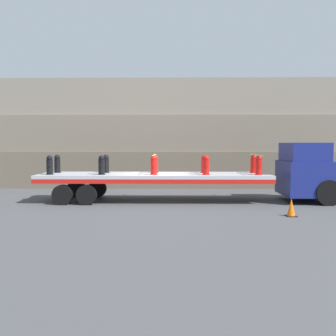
% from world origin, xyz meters
% --- Properties ---
extents(ground_plane, '(120.00, 120.00, 0.00)m').
position_xyz_m(ground_plane, '(0.00, 0.00, 0.00)').
color(ground_plane, '#474749').
extents(rock_cliff, '(60.00, 3.30, 6.77)m').
position_xyz_m(rock_cliff, '(0.00, 6.57, 3.38)').
color(rock_cliff, '#665B4C').
rests_on(rock_cliff, ground_plane).
extents(truck_cab, '(2.52, 2.72, 2.79)m').
position_xyz_m(truck_cab, '(7.40, 0.00, 1.40)').
color(truck_cab, navy).
rests_on(truck_cab, ground_plane).
extents(flatbed_trailer, '(10.88, 2.69, 1.32)m').
position_xyz_m(flatbed_trailer, '(-0.61, 0.00, 1.09)').
color(flatbed_trailer, '#B2B2B7').
rests_on(flatbed_trailer, ground_plane).
extents(fire_hydrant_black_near_0, '(0.36, 0.52, 0.89)m').
position_xyz_m(fire_hydrant_black_near_0, '(-4.84, -0.57, 1.75)').
color(fire_hydrant_black_near_0, black).
rests_on(fire_hydrant_black_near_0, flatbed_trailer).
extents(fire_hydrant_black_far_0, '(0.36, 0.52, 0.89)m').
position_xyz_m(fire_hydrant_black_far_0, '(-4.84, 0.57, 1.75)').
color(fire_hydrant_black_far_0, black).
rests_on(fire_hydrant_black_far_0, flatbed_trailer).
extents(fire_hydrant_black_near_1, '(0.36, 0.52, 0.89)m').
position_xyz_m(fire_hydrant_black_near_1, '(-2.42, -0.57, 1.75)').
color(fire_hydrant_black_near_1, black).
rests_on(fire_hydrant_black_near_1, flatbed_trailer).
extents(fire_hydrant_black_far_1, '(0.36, 0.52, 0.89)m').
position_xyz_m(fire_hydrant_black_far_1, '(-2.42, 0.57, 1.75)').
color(fire_hydrant_black_far_1, black).
rests_on(fire_hydrant_black_far_1, flatbed_trailer).
extents(fire_hydrant_red_near_2, '(0.36, 0.52, 0.89)m').
position_xyz_m(fire_hydrant_red_near_2, '(0.00, -0.57, 1.75)').
color(fire_hydrant_red_near_2, red).
rests_on(fire_hydrant_red_near_2, flatbed_trailer).
extents(fire_hydrant_red_far_2, '(0.36, 0.52, 0.89)m').
position_xyz_m(fire_hydrant_red_far_2, '(0.00, 0.57, 1.75)').
color(fire_hydrant_red_far_2, red).
rests_on(fire_hydrant_red_far_2, flatbed_trailer).
extents(fire_hydrant_red_near_3, '(0.36, 0.52, 0.89)m').
position_xyz_m(fire_hydrant_red_near_3, '(2.42, -0.57, 1.75)').
color(fire_hydrant_red_near_3, red).
rests_on(fire_hydrant_red_near_3, flatbed_trailer).
extents(fire_hydrant_red_far_3, '(0.36, 0.52, 0.89)m').
position_xyz_m(fire_hydrant_red_far_3, '(2.42, 0.57, 1.75)').
color(fire_hydrant_red_far_3, red).
rests_on(fire_hydrant_red_far_3, flatbed_trailer).
extents(fire_hydrant_red_near_4, '(0.36, 0.52, 0.89)m').
position_xyz_m(fire_hydrant_red_near_4, '(4.84, -0.57, 1.75)').
color(fire_hydrant_red_near_4, red).
rests_on(fire_hydrant_red_near_4, flatbed_trailer).
extents(fire_hydrant_red_far_4, '(0.36, 0.52, 0.89)m').
position_xyz_m(fire_hydrant_red_far_4, '(4.84, 0.57, 1.75)').
color(fire_hydrant_red_far_4, red).
rests_on(fire_hydrant_red_far_4, flatbed_trailer).
extents(cargo_strap_rear, '(0.05, 2.79, 0.01)m').
position_xyz_m(cargo_strap_rear, '(0.00, 0.00, 2.21)').
color(cargo_strap_rear, yellow).
rests_on(cargo_strap_rear, fire_hydrant_red_near_2).
extents(cargo_strap_middle, '(0.05, 2.79, 0.01)m').
position_xyz_m(cargo_strap_middle, '(4.84, 0.00, 2.21)').
color(cargo_strap_middle, yellow).
rests_on(cargo_strap_middle, fire_hydrant_red_near_4).
extents(traffic_cone, '(0.40, 0.40, 0.67)m').
position_xyz_m(traffic_cone, '(5.38, -3.71, 0.33)').
color(traffic_cone, black).
rests_on(traffic_cone, ground_plane).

